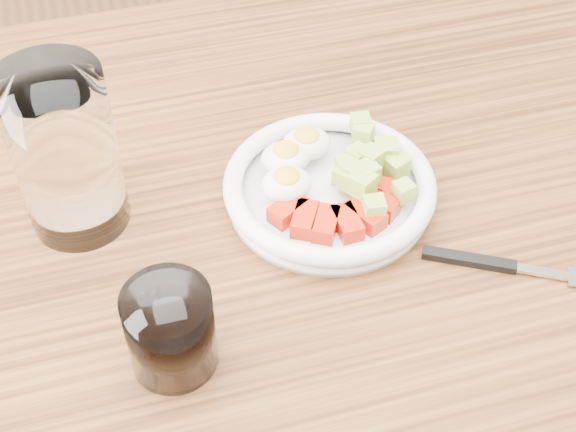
% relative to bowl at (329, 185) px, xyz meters
% --- Properties ---
extents(dining_table, '(1.50, 0.90, 0.77)m').
position_rel_bowl_xyz_m(dining_table, '(-0.04, -0.05, -0.12)').
color(dining_table, brown).
rests_on(dining_table, ground).
extents(bowl, '(0.21, 0.21, 0.05)m').
position_rel_bowl_xyz_m(bowl, '(0.00, 0.00, 0.00)').
color(bowl, white).
rests_on(bowl, dining_table).
extents(fork, '(0.16, 0.10, 0.01)m').
position_rel_bowl_xyz_m(fork, '(0.12, -0.13, -0.01)').
color(fork, black).
rests_on(fork, dining_table).
extents(water_glass, '(0.09, 0.09, 0.17)m').
position_rel_bowl_xyz_m(water_glass, '(-0.24, 0.04, 0.06)').
color(water_glass, white).
rests_on(water_glass, dining_table).
extents(coffee_glass, '(0.07, 0.07, 0.08)m').
position_rel_bowl_xyz_m(coffee_glass, '(-0.18, -0.14, 0.02)').
color(coffee_glass, white).
rests_on(coffee_glass, dining_table).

